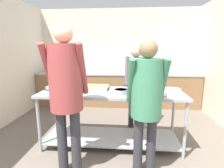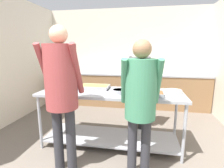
{
  "view_description": "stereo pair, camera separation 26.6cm",
  "coord_description": "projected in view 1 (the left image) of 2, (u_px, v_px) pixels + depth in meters",
  "views": [
    {
      "loc": [
        0.26,
        -0.92,
        1.55
      ],
      "look_at": [
        0.03,
        1.82,
        0.99
      ],
      "focal_mm": 28.0,
      "sensor_mm": 36.0,
      "label": 1
    },
    {
      "loc": [
        0.52,
        -0.89,
        1.55
      ],
      "look_at": [
        0.03,
        1.82,
        0.99
      ],
      "focal_mm": 28.0,
      "sensor_mm": 36.0,
      "label": 2
    }
  ],
  "objects": [
    {
      "name": "wall_rear",
      "position": [
        118.0,
        57.0,
        5.05
      ],
      "size": [
        4.51,
        0.06,
        2.65
      ],
      "color": "beige",
      "rests_on": "ground_plane"
    },
    {
      "name": "back_counter",
      "position": [
        117.0,
        89.0,
        4.86
      ],
      "size": [
        4.35,
        0.65,
        0.9
      ],
      "color": "olive",
      "rests_on": "ground_plane"
    },
    {
      "name": "serving_counter",
      "position": [
        111.0,
        109.0,
        2.79
      ],
      "size": [
        2.21,
        0.75,
        0.89
      ],
      "color": "#9EA0A8",
      "rests_on": "ground_plane"
    },
    {
      "name": "serving_tray_vegetables",
      "position": [
        63.0,
        87.0,
        2.93
      ],
      "size": [
        0.48,
        0.31,
        0.05
      ],
      "color": "#9EA0A8",
      "rests_on": "serving_counter"
    },
    {
      "name": "serving_tray_roast",
      "position": [
        94.0,
        87.0,
        2.91
      ],
      "size": [
        0.5,
        0.3,
        0.05
      ],
      "color": "#9EA0A8",
      "rests_on": "serving_counter"
    },
    {
      "name": "sauce_pan",
      "position": [
        121.0,
        91.0,
        2.61
      ],
      "size": [
        0.36,
        0.22,
        0.06
      ],
      "color": "#9EA0A8",
      "rests_on": "serving_counter"
    },
    {
      "name": "serving_tray_greens",
      "position": [
        150.0,
        93.0,
        2.55
      ],
      "size": [
        0.42,
        0.26,
        0.05
      ],
      "color": "#9EA0A8",
      "rests_on": "serving_counter"
    },
    {
      "name": "plate_stack",
      "position": [
        172.0,
        90.0,
        2.72
      ],
      "size": [
        0.25,
        0.25,
        0.05
      ],
      "color": "white",
      "rests_on": "serving_counter"
    },
    {
      "name": "guest_serving_left",
      "position": [
        66.0,
        86.0,
        2.04
      ],
      "size": [
        0.49,
        0.38,
        1.82
      ],
      "color": "#2D2D33",
      "rests_on": "ground_plane"
    },
    {
      "name": "guest_serving_right",
      "position": [
        147.0,
        95.0,
        2.05
      ],
      "size": [
        0.48,
        0.36,
        1.65
      ],
      "color": "#2D2D33",
      "rests_on": "ground_plane"
    },
    {
      "name": "cook_behind_counter",
      "position": [
        136.0,
        78.0,
        3.34
      ],
      "size": [
        0.43,
        0.33,
        1.6
      ],
      "color": "#2D2D33",
      "rests_on": "ground_plane"
    },
    {
      "name": "water_bottle",
      "position": [
        167.0,
        69.0,
        4.73
      ],
      "size": [
        0.06,
        0.06,
        0.26
      ],
      "color": "silver",
      "rests_on": "back_counter"
    }
  ]
}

